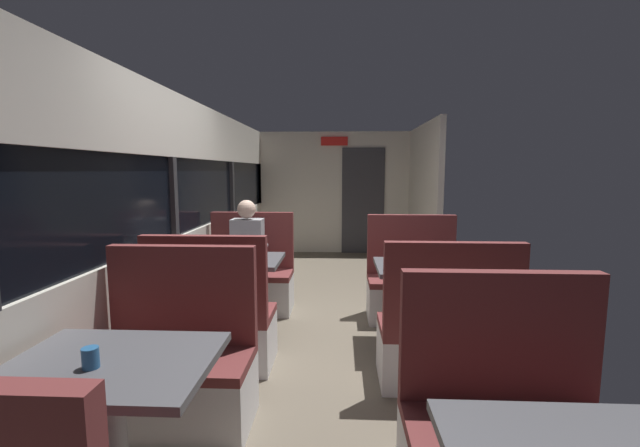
% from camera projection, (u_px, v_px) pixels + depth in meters
% --- Properties ---
extents(ground_plane, '(3.30, 9.20, 0.02)m').
position_uv_depth(ground_plane, '(327.00, 338.00, 3.98)').
color(ground_plane, '#665B4C').
extents(carriage_window_panel_left, '(0.09, 8.48, 2.30)m').
position_uv_depth(carriage_window_panel_left, '(172.00, 221.00, 3.91)').
color(carriage_window_panel_left, beige).
rests_on(carriage_window_panel_left, ground_plane).
extents(carriage_end_bulkhead, '(2.90, 0.11, 2.30)m').
position_uv_depth(carriage_end_bulkhead, '(337.00, 194.00, 7.98)').
color(carriage_end_bulkhead, beige).
rests_on(carriage_end_bulkhead, ground_plane).
extents(carriage_aisle_panel_right, '(0.08, 2.40, 2.30)m').
position_uv_depth(carriage_aisle_panel_right, '(423.00, 197.00, 6.73)').
color(carriage_aisle_panel_right, beige).
rests_on(carriage_aisle_panel_right, ground_plane).
extents(dining_table_near_window, '(0.90, 0.70, 0.74)m').
position_uv_depth(dining_table_near_window, '(112.00, 382.00, 1.87)').
color(dining_table_near_window, '#9E9EA3').
rests_on(dining_table_near_window, ground_plane).
extents(bench_near_window_facing_entry, '(0.95, 0.50, 1.10)m').
position_uv_depth(bench_near_window_facing_entry, '(176.00, 372.00, 2.60)').
color(bench_near_window_facing_entry, silver).
rests_on(bench_near_window_facing_entry, ground_plane).
extents(dining_table_mid_window, '(0.90, 0.70, 0.74)m').
position_uv_depth(dining_table_mid_window, '(234.00, 269.00, 4.00)').
color(dining_table_mid_window, '#9E9EA3').
rests_on(dining_table_mid_window, ground_plane).
extents(bench_mid_window_facing_end, '(0.95, 0.50, 1.10)m').
position_uv_depth(bench_mid_window_facing_end, '(213.00, 327.00, 3.35)').
color(bench_mid_window_facing_end, silver).
rests_on(bench_mid_window_facing_end, ground_plane).
extents(bench_mid_window_facing_entry, '(0.95, 0.50, 1.10)m').
position_uv_depth(bench_mid_window_facing_entry, '(250.00, 281.00, 4.74)').
color(bench_mid_window_facing_entry, silver).
rests_on(bench_mid_window_facing_entry, ground_plane).
extents(bench_front_aisle_facing_entry, '(0.95, 0.50, 1.10)m').
position_uv_depth(bench_front_aisle_facing_entry, '(507.00, 444.00, 1.92)').
color(bench_front_aisle_facing_entry, silver).
rests_on(bench_front_aisle_facing_entry, ground_plane).
extents(dining_table_rear_aisle, '(0.90, 0.70, 0.74)m').
position_uv_depth(dining_table_rear_aisle, '(427.00, 276.00, 3.72)').
color(dining_table_rear_aisle, '#9E9EA3').
rests_on(dining_table_rear_aisle, ground_plane).
extents(bench_rear_aisle_facing_end, '(0.95, 0.50, 1.10)m').
position_uv_depth(bench_rear_aisle_facing_end, '(445.00, 342.00, 3.06)').
color(bench_rear_aisle_facing_end, silver).
rests_on(bench_rear_aisle_facing_end, ground_plane).
extents(bench_rear_aisle_facing_entry, '(0.95, 0.50, 1.10)m').
position_uv_depth(bench_rear_aisle_facing_entry, '(412.00, 288.00, 4.45)').
color(bench_rear_aisle_facing_entry, silver).
rests_on(bench_rear_aisle_facing_entry, ground_plane).
extents(seated_passenger, '(0.47, 0.55, 1.26)m').
position_uv_depth(seated_passenger, '(248.00, 265.00, 4.64)').
color(seated_passenger, '#26262D').
rests_on(seated_passenger, ground_plane).
extents(coffee_cup_primary, '(0.07, 0.07, 0.09)m').
position_uv_depth(coffee_cup_primary, '(91.00, 358.00, 1.78)').
color(coffee_cup_primary, '#26598C').
rests_on(coffee_cup_primary, dining_table_near_window).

